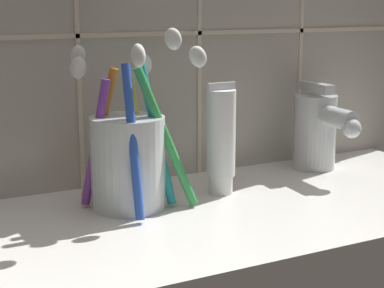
{
  "coord_description": "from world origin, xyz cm",
  "views": [
    {
      "loc": [
        -35.77,
        -55.18,
        22.98
      ],
      "look_at": [
        -5.71,
        1.88,
        8.75
      ],
      "focal_mm": 60.0,
      "sensor_mm": 36.0,
      "label": 1
    }
  ],
  "objects": [
    {
      "name": "sink_faucet",
      "position": [
        15.7,
        8.07,
        7.33
      ],
      "size": [
        5.41,
        11.81,
        11.1
      ],
      "rotation": [
        0.0,
        0.0,
        -1.66
      ],
      "color": "silver",
      "rests_on": "sink_counter"
    },
    {
      "name": "sink_counter",
      "position": [
        0.0,
        0.0,
        1.0
      ],
      "size": [
        60.96,
        28.59,
        2.0
      ],
      "primitive_type": "cube",
      "color": "silver",
      "rests_on": "ground"
    },
    {
      "name": "toothbrush_cup",
      "position": [
        -11.61,
        4.69,
        7.57
      ],
      "size": [
        13.26,
        13.03,
        18.72
      ],
      "color": "silver",
      "rests_on": "sink_counter"
    },
    {
      "name": "toothpaste_tube",
      "position": [
        -0.59,
        4.71,
        8.16
      ],
      "size": [
        3.37,
        3.21,
        12.52
      ],
      "color": "white",
      "rests_on": "sink_counter"
    }
  ]
}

